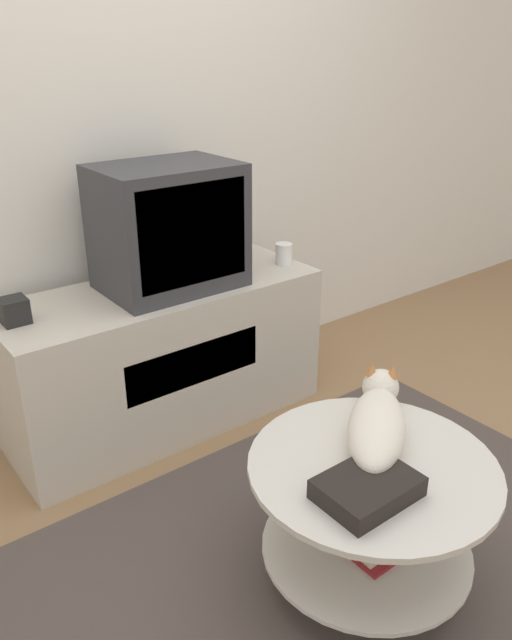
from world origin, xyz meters
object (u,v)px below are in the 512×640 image
object	(u,v)px
dvd_box	(367,488)
cat	(377,422)
speaker	(14,311)
tv	(168,227)

from	to	relation	value
dvd_box	cat	xyz separation A→B (m)	(0.20, 0.16, 0.03)
speaker	cat	distance (m)	1.25
cat	tv	bearing A→B (deg)	52.84
tv	cat	bearing A→B (deg)	-87.79
tv	dvd_box	size ratio (longest dim) A/B	2.13
tv	speaker	bearing A→B (deg)	178.23
cat	speaker	bearing A→B (deg)	81.62
speaker	dvd_box	world-z (taller)	speaker
dvd_box	cat	bearing A→B (deg)	37.63
speaker	dvd_box	size ratio (longest dim) A/B	0.36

